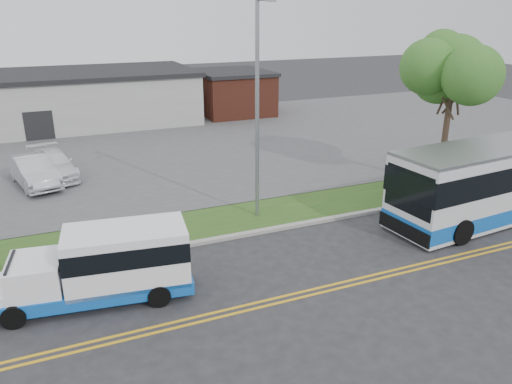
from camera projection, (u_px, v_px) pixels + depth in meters
name	position (u px, v px, depth m)	size (l,w,h in m)	color
ground	(216.00, 254.00, 19.79)	(140.00, 140.00, 0.00)	#28282B
lane_line_north	(253.00, 303.00, 16.47)	(70.00, 0.12, 0.01)	gold
lane_line_south	(257.00, 308.00, 16.21)	(70.00, 0.12, 0.01)	gold
curb	(207.00, 241.00, 20.72)	(80.00, 0.30, 0.15)	#9E9B93
verge	(195.00, 225.00, 22.28)	(80.00, 3.30, 0.10)	#274A18
parking_lot	(136.00, 149.00, 34.44)	(80.00, 25.00, 0.10)	#4C4C4F
commercial_building	(36.00, 100.00, 40.12)	(25.40, 10.40, 4.35)	#9E9E99
brick_wing	(232.00, 92.00, 45.41)	(6.30, 7.30, 3.90)	brown
tree_east	(454.00, 70.00, 25.38)	(5.20, 5.20, 8.33)	#37261E
streetlight_near	(258.00, 106.00, 21.44)	(0.35, 1.53, 9.50)	gray
shuttle_bus	(108.00, 263.00, 16.38)	(6.59, 2.86, 2.45)	blue
transit_bus	(509.00, 178.00, 23.12)	(12.90, 3.97, 3.52)	silver
parked_car_a	(34.00, 171.00, 26.91)	(1.70, 4.88, 1.61)	silver
parked_car_b	(52.00, 164.00, 28.26)	(2.09, 5.14, 1.49)	white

